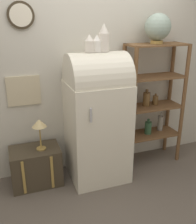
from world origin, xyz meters
TOP-DOWN VIEW (x-y plane):
  - ground_plane at (0.00, 0.00)m, footprint 12.00×12.00m
  - wall_back at (-0.00, 0.57)m, footprint 7.00×0.09m
  - refrigerator at (-0.00, 0.23)m, footprint 0.69×0.67m
  - suitcase_trunk at (-0.75, 0.31)m, footprint 0.58×0.41m
  - shelf_unit at (0.83, 0.35)m, footprint 0.77×0.36m
  - globe at (0.81, 0.34)m, footprint 0.31×0.31m
  - vase_left at (-0.09, 0.23)m, footprint 0.11×0.11m
  - vase_center at (0.00, 0.23)m, footprint 0.09×0.09m
  - vase_right at (0.08, 0.24)m, footprint 0.12×0.12m
  - desk_lamp at (-0.67, 0.29)m, footprint 0.17×0.17m

SIDE VIEW (x-z plane):
  - ground_plane at x=0.00m, z-range 0.00..0.00m
  - suitcase_trunk at x=-0.75m, z-range 0.00..0.46m
  - desk_lamp at x=-0.67m, z-range 0.57..0.95m
  - refrigerator at x=0.00m, z-range 0.03..1.59m
  - shelf_unit at x=0.83m, z-range 0.08..1.68m
  - wall_back at x=0.00m, z-range 0.00..2.70m
  - vase_center at x=0.00m, z-range 1.55..1.73m
  - vase_left at x=-0.09m, z-range 1.55..1.73m
  - vase_right at x=0.08m, z-range 1.54..1.84m
  - globe at x=0.81m, z-range 1.62..1.97m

